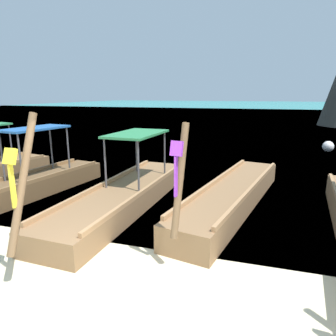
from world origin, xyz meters
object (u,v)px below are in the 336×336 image
longtail_boat_yellow_ribbon (125,194)px  longtail_boat_violet_ribbon (232,196)px  longtail_boat_turquoise_ribbon (19,188)px  mooring_buoy_near (328,147)px

longtail_boat_yellow_ribbon → longtail_boat_violet_ribbon: size_ratio=1.06×
longtail_boat_turquoise_ribbon → mooring_buoy_near: size_ratio=11.15×
longtail_boat_turquoise_ribbon → longtail_boat_violet_ribbon: bearing=11.2°
longtail_boat_yellow_ribbon → longtail_boat_violet_ribbon: bearing=15.8°
longtail_boat_turquoise_ribbon → longtail_boat_yellow_ribbon: 3.09m
longtail_boat_yellow_ribbon → longtail_boat_turquoise_ribbon: bearing=-173.0°
mooring_buoy_near → longtail_boat_turquoise_ribbon: bearing=-132.8°
longtail_boat_turquoise_ribbon → mooring_buoy_near: (9.68, 10.44, -0.05)m
longtail_boat_turquoise_ribbon → longtail_boat_yellow_ribbon: (3.07, 0.38, -0.01)m
longtail_boat_yellow_ribbon → mooring_buoy_near: bearing=56.7°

